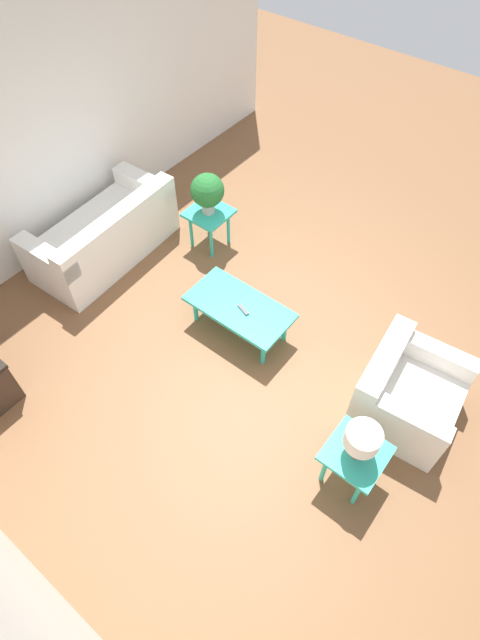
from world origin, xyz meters
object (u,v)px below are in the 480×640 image
coffee_table (239,308)px  side_table_plant (209,217)px  table_lamp (362,440)px  sofa (105,236)px  side_table_lamp (355,457)px  armchair (406,394)px  potted_plant (207,191)px

coffee_table → side_table_plant: side_table_plant is taller
table_lamp → side_table_plant: bearing=-28.0°
sofa → side_table_lamp: sofa is taller
coffee_table → table_lamp: size_ratio=3.15×
sofa → side_table_plant: bearing=134.5°
armchair → side_table_plant: size_ratio=2.01×
side_table_plant → side_table_lamp: size_ratio=1.00×
coffee_table → sofa: bearing=2.4°
coffee_table → armchair: bearing=-174.2°
armchair → table_lamp: (0.05, 0.88, 0.45)m
sofa → side_table_plant: size_ratio=3.57×
sofa → coffee_table: 1.97m
sofa → table_lamp: size_ratio=5.16×
sofa → side_table_plant: 1.25m
armchair → side_table_plant: (2.94, -0.65, 0.12)m
sofa → potted_plant: 1.34m
sofa → potted_plant: (-0.84, -0.92, 0.49)m
side_table_plant → side_table_lamp: same height
armchair → coffee_table: 1.82m
potted_plant → sofa: bearing=47.4°
sofa → side_table_lamp: (-3.73, 0.62, 0.12)m
table_lamp → sofa: bearing=-9.4°
table_lamp → armchair: bearing=-93.4°
armchair → coffee_table: (1.81, 0.19, 0.05)m
coffee_table → potted_plant: bearing=-36.7°
side_table_lamp → table_lamp: size_ratio=1.44×
side_table_plant → side_table_lamp: 3.27m
side_table_plant → potted_plant: potted_plant is taller
potted_plant → coffee_table: bearing=143.3°
coffee_table → side_table_plant: bearing=-36.7°
armchair → table_lamp: 0.99m
side_table_lamp → potted_plant: (2.88, -1.53, 0.38)m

